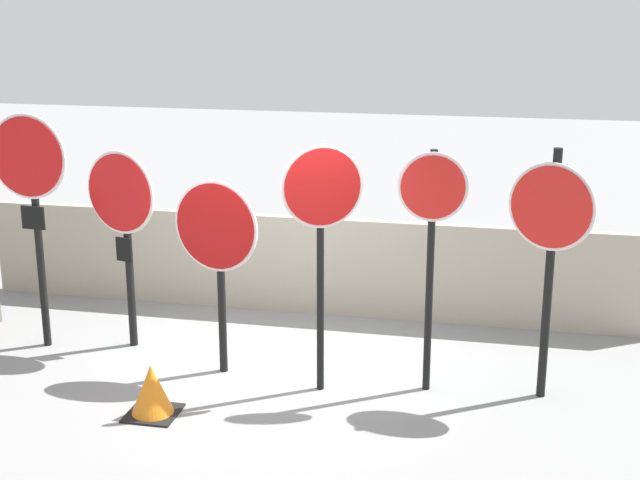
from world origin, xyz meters
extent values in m
plane|color=gray|center=(0.00, 0.00, 0.00)|extent=(40.00, 40.00, 0.00)
cube|color=#A89E89|center=(0.00, 1.79, 0.60)|extent=(8.27, 0.12, 1.21)
cylinder|color=black|center=(-2.63, 0.15, 1.26)|extent=(0.08, 0.08, 2.52)
cylinder|color=white|center=(-2.64, 0.08, 2.16)|extent=(0.91, 0.10, 0.91)
cylinder|color=red|center=(-2.64, 0.06, 2.16)|extent=(0.85, 0.09, 0.85)
cube|color=black|center=(-2.64, 0.08, 1.49)|extent=(0.27, 0.05, 0.25)
cylinder|color=black|center=(-1.68, 0.35, 1.00)|extent=(0.09, 0.09, 2.01)
cylinder|color=white|center=(-1.70, 0.28, 1.77)|extent=(0.87, 0.29, 0.90)
cylinder|color=red|center=(-1.71, 0.27, 1.77)|extent=(0.81, 0.27, 0.84)
cube|color=black|center=(-1.70, 0.28, 1.13)|extent=(0.21, 0.08, 0.26)
cylinder|color=black|center=(-0.48, -0.12, 0.99)|extent=(0.08, 0.08, 1.98)
cylinder|color=white|center=(-0.49, -0.19, 1.58)|extent=(0.92, 0.22, 0.93)
cylinder|color=#AD0F0F|center=(-0.50, -0.20, 1.58)|extent=(0.86, 0.21, 0.87)
cylinder|color=black|center=(0.60, -0.34, 1.18)|extent=(0.07, 0.07, 2.36)
cylinder|color=white|center=(0.63, -0.39, 2.08)|extent=(0.72, 0.38, 0.79)
cylinder|color=red|center=(0.64, -0.41, 2.08)|extent=(0.67, 0.35, 0.73)
cylinder|color=black|center=(1.64, -0.12, 1.21)|extent=(0.07, 0.07, 2.42)
cylinder|color=white|center=(1.64, -0.18, 2.08)|extent=(0.66, 0.07, 0.66)
cylinder|color=red|center=(1.64, -0.20, 2.08)|extent=(0.60, 0.06, 0.60)
cylinder|color=black|center=(2.75, -0.05, 1.23)|extent=(0.08, 0.08, 2.46)
cylinder|color=white|center=(2.73, -0.11, 1.92)|extent=(0.78, 0.34, 0.83)
cylinder|color=red|center=(2.72, -0.13, 1.92)|extent=(0.72, 0.32, 0.77)
cube|color=black|center=(-0.83, -1.21, 0.01)|extent=(0.48, 0.48, 0.02)
cone|color=orange|center=(-0.83, -1.21, 0.26)|extent=(0.40, 0.40, 0.48)
camera|label=1|loc=(2.28, -8.34, 3.85)|focal=50.00mm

